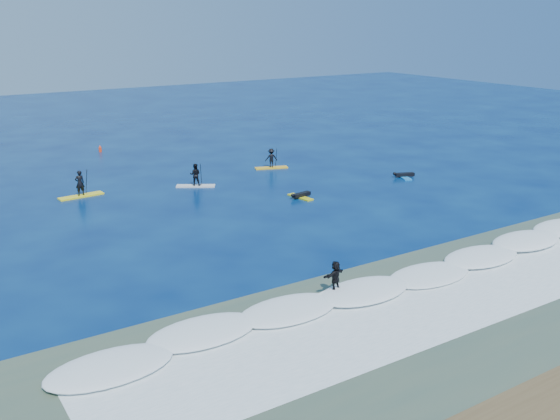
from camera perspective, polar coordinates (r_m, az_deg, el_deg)
ground at (r=38.73m, az=1.28°, el=-1.27°), size 160.00×160.00×0.00m
shallow_water at (r=29.04m, az=17.04°, el=-8.63°), size 90.00×13.00×0.01m
breaking_wave at (r=31.48m, az=11.53°, el=-6.13°), size 40.00×6.00×0.30m
whitewater at (r=29.62m, az=15.57°, el=-7.98°), size 34.00×5.00×0.02m
sup_paddler_left at (r=46.58m, az=-17.79°, el=1.99°), size 3.22×1.08×2.22m
sup_paddler_center at (r=47.44m, az=-7.75°, el=3.03°), size 2.86×2.14×2.04m
sup_paddler_right at (r=52.79m, az=-0.80°, el=4.64°), size 2.84×1.58×1.94m
prone_paddler_near at (r=44.25m, az=1.88°, el=1.32°), size 1.72×2.22×0.45m
prone_paddler_far at (r=50.88m, az=11.23°, el=3.13°), size 1.74×2.30×0.47m
wave_surfer at (r=28.87m, az=5.08°, el=-6.18°), size 2.18×1.03×1.53m
marker_buoy at (r=61.74m, az=-16.12°, el=5.39°), size 0.29×0.29×0.69m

